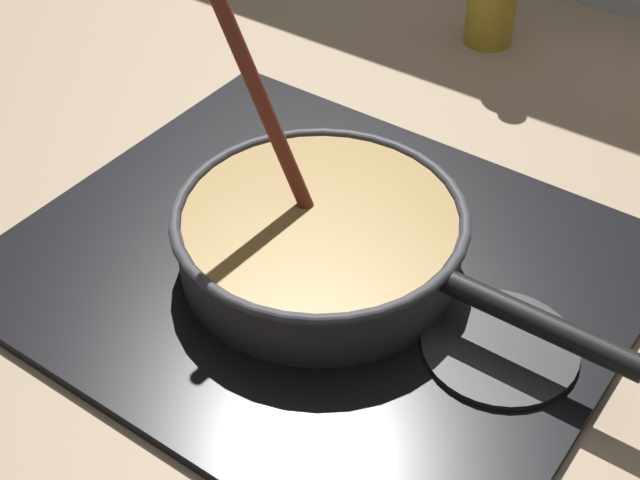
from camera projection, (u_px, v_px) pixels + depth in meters
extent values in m
cube|color=#9E8466|center=(259.00, 365.00, 0.81)|extent=(2.40, 1.60, 0.04)
cube|color=black|center=(320.00, 268.00, 0.87)|extent=(0.56, 0.48, 0.01)
torus|color=#592D0C|center=(320.00, 260.00, 0.86)|extent=(0.18, 0.18, 0.01)
cylinder|color=#262628|center=(500.00, 347.00, 0.78)|extent=(0.14, 0.14, 0.01)
cylinder|color=#38383D|center=(320.00, 240.00, 0.85)|extent=(0.26, 0.26, 0.06)
cylinder|color=olive|center=(320.00, 237.00, 0.84)|extent=(0.25, 0.25, 0.05)
torus|color=#38383D|center=(320.00, 216.00, 0.83)|extent=(0.27, 0.27, 0.01)
cylinder|color=black|center=(540.00, 323.00, 0.74)|extent=(0.17, 0.02, 0.02)
cylinder|color=beige|center=(260.00, 220.00, 0.84)|extent=(0.03, 0.03, 0.01)
cylinder|color=#E5CC7A|center=(332.00, 244.00, 0.81)|extent=(0.03, 0.03, 0.01)
cylinder|color=#E5CC7A|center=(380.00, 181.00, 0.88)|extent=(0.04, 0.04, 0.01)
cylinder|color=#E5CC7A|center=(323.00, 196.00, 0.87)|extent=(0.03, 0.03, 0.01)
cylinder|color=beige|center=(289.00, 244.00, 0.81)|extent=(0.03, 0.03, 0.01)
cylinder|color=beige|center=(326.00, 301.00, 0.76)|extent=(0.03, 0.03, 0.01)
cylinder|color=#E5CC7A|center=(421.00, 202.00, 0.86)|extent=(0.03, 0.03, 0.01)
cylinder|color=maroon|center=(253.00, 81.00, 0.78)|extent=(0.13, 0.03, 0.27)
cube|color=brown|center=(313.00, 220.00, 0.85)|extent=(0.05, 0.03, 0.01)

